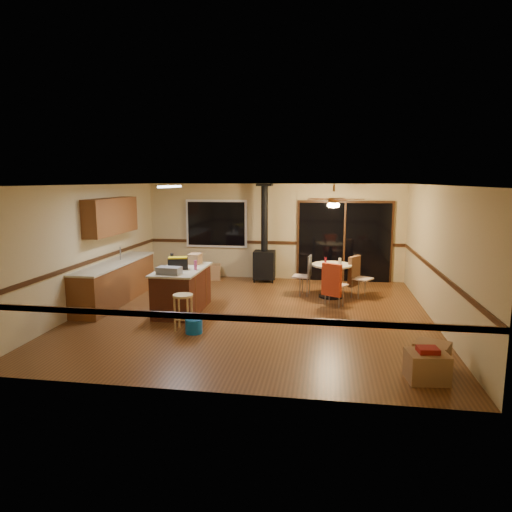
% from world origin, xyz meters
% --- Properties ---
extents(floor, '(7.00, 7.00, 0.00)m').
position_xyz_m(floor, '(0.00, 0.00, 0.00)').
color(floor, brown).
rests_on(floor, ground).
extents(ceiling, '(7.00, 7.00, 0.00)m').
position_xyz_m(ceiling, '(0.00, 0.00, 2.60)').
color(ceiling, silver).
rests_on(ceiling, ground).
extents(wall_back, '(7.00, 0.00, 7.00)m').
position_xyz_m(wall_back, '(0.00, 3.50, 1.30)').
color(wall_back, tan).
rests_on(wall_back, ground).
extents(wall_front, '(7.00, 0.00, 7.00)m').
position_xyz_m(wall_front, '(0.00, -3.50, 1.30)').
color(wall_front, tan).
rests_on(wall_front, ground).
extents(wall_left, '(0.00, 7.00, 7.00)m').
position_xyz_m(wall_left, '(-3.50, 0.00, 1.30)').
color(wall_left, tan).
rests_on(wall_left, ground).
extents(wall_right, '(0.00, 7.00, 7.00)m').
position_xyz_m(wall_right, '(3.50, 0.00, 1.30)').
color(wall_right, tan).
rests_on(wall_right, ground).
extents(chair_rail, '(7.00, 7.00, 0.08)m').
position_xyz_m(chair_rail, '(0.00, 0.00, 1.00)').
color(chair_rail, '#351C0D').
rests_on(chair_rail, ground).
extents(window, '(1.72, 0.10, 1.32)m').
position_xyz_m(window, '(-1.60, 3.45, 1.50)').
color(window, black).
rests_on(window, ground).
extents(sliding_door, '(2.52, 0.10, 2.10)m').
position_xyz_m(sliding_door, '(1.90, 3.45, 1.05)').
color(sliding_door, black).
rests_on(sliding_door, ground).
extents(lower_cabinets, '(0.60, 3.00, 0.86)m').
position_xyz_m(lower_cabinets, '(-3.20, 0.50, 0.43)').
color(lower_cabinets, brown).
rests_on(lower_cabinets, ground).
extents(countertop, '(0.64, 3.04, 0.04)m').
position_xyz_m(countertop, '(-3.20, 0.50, 0.88)').
color(countertop, '#C2B897').
rests_on(countertop, lower_cabinets).
extents(upper_cabinets, '(0.35, 2.00, 0.80)m').
position_xyz_m(upper_cabinets, '(-3.33, 0.70, 1.90)').
color(upper_cabinets, brown).
rests_on(upper_cabinets, ground).
extents(kitchen_island, '(0.88, 1.68, 0.90)m').
position_xyz_m(kitchen_island, '(-1.50, 0.00, 0.45)').
color(kitchen_island, '#431C10').
rests_on(kitchen_island, ground).
extents(wood_stove, '(0.55, 0.50, 2.52)m').
position_xyz_m(wood_stove, '(-0.20, 3.05, 0.73)').
color(wood_stove, black).
rests_on(wood_stove, ground).
extents(ceiling_fan, '(0.24, 0.24, 0.55)m').
position_xyz_m(ceiling_fan, '(1.56, 1.64, 2.21)').
color(ceiling_fan, brown).
rests_on(ceiling_fan, ceiling).
extents(fluorescent_strip, '(0.10, 1.20, 0.04)m').
position_xyz_m(fluorescent_strip, '(-1.80, 0.30, 2.56)').
color(fluorescent_strip, white).
rests_on(fluorescent_strip, ceiling).
extents(toolbox_grey, '(0.48, 0.29, 0.14)m').
position_xyz_m(toolbox_grey, '(-1.56, -0.58, 0.97)').
color(toolbox_grey, slate).
rests_on(toolbox_grey, kitchen_island).
extents(toolbox_black, '(0.44, 0.31, 0.22)m').
position_xyz_m(toolbox_black, '(-1.55, -0.07, 1.01)').
color(toolbox_black, black).
rests_on(toolbox_black, kitchen_island).
extents(toolbox_yellow_lid, '(0.42, 0.29, 0.03)m').
position_xyz_m(toolbox_yellow_lid, '(-1.55, -0.07, 1.14)').
color(toolbox_yellow_lid, gold).
rests_on(toolbox_yellow_lid, toolbox_black).
extents(box_on_island, '(0.25, 0.33, 0.22)m').
position_xyz_m(box_on_island, '(-1.38, 0.58, 1.01)').
color(box_on_island, olive).
rests_on(box_on_island, kitchen_island).
extents(bottle_dark, '(0.10, 0.10, 0.26)m').
position_xyz_m(bottle_dark, '(-1.82, 0.34, 1.03)').
color(bottle_dark, black).
rests_on(bottle_dark, kitchen_island).
extents(bottle_pink, '(0.08, 0.08, 0.19)m').
position_xyz_m(bottle_pink, '(-1.18, -0.08, 1.00)').
color(bottle_pink, '#D84C8C').
rests_on(bottle_pink, kitchen_island).
extents(bottle_white, '(0.07, 0.07, 0.18)m').
position_xyz_m(bottle_white, '(-1.68, 0.40, 0.99)').
color(bottle_white, white).
rests_on(bottle_white, kitchen_island).
extents(bar_stool, '(0.38, 0.38, 0.66)m').
position_xyz_m(bar_stool, '(-1.10, -1.17, 0.33)').
color(bar_stool, tan).
rests_on(bar_stool, floor).
extents(blue_bucket, '(0.31, 0.31, 0.26)m').
position_xyz_m(blue_bucket, '(-0.87, -1.30, 0.13)').
color(blue_bucket, blue).
rests_on(blue_bucket, floor).
extents(dining_table, '(0.92, 0.92, 0.78)m').
position_xyz_m(dining_table, '(1.56, 1.64, 0.53)').
color(dining_table, black).
rests_on(dining_table, ground).
extents(glass_red, '(0.07, 0.07, 0.14)m').
position_xyz_m(glass_red, '(1.41, 1.74, 0.85)').
color(glass_red, '#590C14').
rests_on(glass_red, dining_table).
extents(glass_cream, '(0.07, 0.07, 0.15)m').
position_xyz_m(glass_cream, '(1.74, 1.59, 0.86)').
color(glass_cream, beige).
rests_on(glass_cream, dining_table).
extents(chair_left, '(0.45, 0.45, 0.51)m').
position_xyz_m(chair_left, '(0.97, 1.72, 0.59)').
color(chair_left, tan).
rests_on(chair_left, ground).
extents(chair_near, '(0.60, 0.61, 0.70)m').
position_xyz_m(chair_near, '(1.57, 0.78, 0.60)').
color(chair_near, tan).
rests_on(chair_near, ground).
extents(chair_right, '(0.61, 0.59, 0.70)m').
position_xyz_m(chair_right, '(2.11, 1.78, 0.60)').
color(chair_right, tan).
rests_on(chair_right, ground).
extents(box_under_window, '(0.58, 0.51, 0.40)m').
position_xyz_m(box_under_window, '(-1.68, 3.10, 0.20)').
color(box_under_window, olive).
rests_on(box_under_window, floor).
extents(box_corner_a, '(0.58, 0.50, 0.40)m').
position_xyz_m(box_corner_a, '(2.81, -2.72, 0.20)').
color(box_corner_a, olive).
rests_on(box_corner_a, floor).
extents(box_corner_b, '(0.59, 0.56, 0.38)m').
position_xyz_m(box_corner_b, '(2.97, -2.24, 0.19)').
color(box_corner_b, olive).
rests_on(box_corner_b, floor).
extents(box_small_red, '(0.29, 0.26, 0.07)m').
position_xyz_m(box_small_red, '(2.81, -2.72, 0.44)').
color(box_small_red, maroon).
rests_on(box_small_red, box_corner_a).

